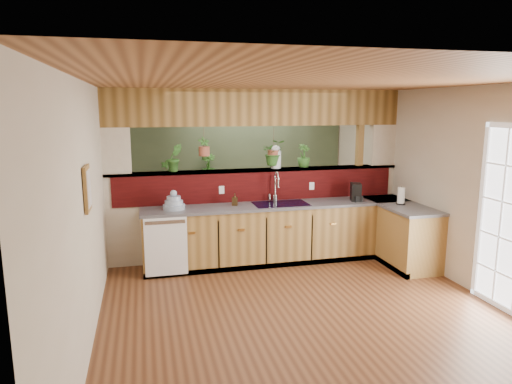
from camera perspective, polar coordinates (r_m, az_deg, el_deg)
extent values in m
cube|color=#59321B|center=(6.18, 3.44, -11.64)|extent=(4.60, 7.00, 0.01)
cube|color=brown|center=(5.73, 3.73, 13.22)|extent=(4.60, 7.00, 0.01)
cube|color=beige|center=(9.18, -3.01, 4.10)|extent=(4.60, 0.02, 2.60)
cube|color=beige|center=(2.81, 26.09, -12.20)|extent=(4.60, 0.02, 2.60)
cube|color=beige|center=(5.58, -19.57, -0.72)|extent=(0.02, 7.00, 2.60)
cube|color=beige|center=(6.86, 22.24, 1.11)|extent=(0.02, 7.00, 2.60)
cube|color=beige|center=(7.21, 0.30, -2.72)|extent=(4.60, 0.15, 1.35)
cube|color=#390708|center=(7.04, 0.47, 0.69)|extent=(4.40, 0.02, 0.45)
cube|color=brown|center=(7.09, 0.31, 2.76)|extent=(4.60, 0.21, 0.04)
cube|color=brown|center=(7.02, 0.31, 10.51)|extent=(4.60, 0.15, 0.55)
cube|color=beige|center=(6.84, -17.06, 4.80)|extent=(0.40, 0.15, 0.70)
cube|color=beige|center=(7.83, 15.45, 5.56)|extent=(0.40, 0.15, 0.70)
cube|color=brown|center=(7.69, 12.69, 2.59)|extent=(0.10, 0.10, 2.60)
cube|color=brown|center=(7.09, 0.31, 2.76)|extent=(4.60, 0.21, 0.04)
cube|color=brown|center=(7.02, 0.31, 10.51)|extent=(4.60, 0.15, 0.55)
cube|color=#4C5E40|center=(9.16, -2.98, 4.09)|extent=(4.55, 0.02, 2.55)
cube|color=olive|center=(6.99, 3.05, -5.24)|extent=(4.10, 0.60, 0.86)
cube|color=#4D4D52|center=(6.88, 3.09, -1.64)|extent=(4.14, 0.64, 0.04)
cube|color=olive|center=(7.31, 17.38, -5.02)|extent=(0.60, 1.48, 0.86)
cube|color=#4D4D52|center=(7.20, 17.58, -1.57)|extent=(0.64, 1.52, 0.04)
cube|color=olive|center=(7.67, 15.69, -4.20)|extent=(0.60, 0.60, 0.86)
cube|color=#4D4D52|center=(7.57, 15.86, -0.90)|extent=(0.64, 0.64, 0.04)
cube|color=black|center=(6.86, 3.69, -8.97)|extent=(4.10, 0.06, 0.08)
cube|color=black|center=(7.29, 15.37, -8.16)|extent=(0.06, 1.48, 0.08)
cube|color=white|center=(6.41, -11.18, -6.74)|extent=(0.58, 0.02, 0.82)
cube|color=#B7B7B2|center=(6.30, -11.28, -3.73)|extent=(0.54, 0.01, 0.05)
cube|color=black|center=(6.88, 3.09, -1.59)|extent=(0.82, 0.50, 0.03)
cube|color=black|center=(6.85, 1.56, -2.37)|extent=(0.34, 0.40, 0.16)
cube|color=black|center=(6.96, 4.58, -2.20)|extent=(0.34, 0.40, 0.16)
cube|color=white|center=(5.91, 29.23, -3.36)|extent=(0.06, 1.02, 2.16)
cube|color=olive|center=(4.75, -20.35, 0.41)|extent=(0.03, 0.35, 0.45)
cube|color=silver|center=(4.75, -20.17, 0.41)|extent=(0.01, 0.27, 0.37)
cylinder|color=#B7B7B2|center=(7.05, 2.41, -0.75)|extent=(0.07, 0.07, 0.10)
cylinder|color=#B7B7B2|center=(7.01, 2.42, 0.69)|extent=(0.02, 0.02, 0.28)
torus|color=#B7B7B2|center=(6.92, 2.59, 1.74)|extent=(0.21, 0.07, 0.21)
cylinder|color=#B7B7B2|center=(6.85, 2.80, 1.05)|extent=(0.02, 0.02, 0.12)
cylinder|color=#B7B7B2|center=(7.02, 1.70, -0.63)|extent=(0.03, 0.03, 0.10)
cylinder|color=#95A6C0|center=(6.60, -10.21, -1.83)|extent=(0.32, 0.32, 0.07)
cylinder|color=#95A6C0|center=(6.59, -10.23, -1.28)|extent=(0.26, 0.26, 0.06)
cylinder|color=#95A6C0|center=(6.58, -10.25, -0.78)|extent=(0.20, 0.20, 0.06)
sphere|color=#95A6C0|center=(6.56, -10.27, -0.19)|extent=(0.10, 0.10, 0.10)
imported|color=#3C2A15|center=(6.74, -2.66, -0.93)|extent=(0.10, 0.10, 0.18)
cube|color=black|center=(7.24, 12.36, 0.01)|extent=(0.15, 0.24, 0.27)
cube|color=black|center=(7.18, 12.62, -0.82)|extent=(0.13, 0.09, 0.09)
cylinder|color=silver|center=(7.20, 12.53, -0.50)|extent=(0.07, 0.07, 0.07)
cylinder|color=black|center=(7.16, 17.63, -1.40)|extent=(0.13, 0.13, 0.02)
cylinder|color=#B7B7B2|center=(7.14, 17.69, -0.40)|extent=(0.02, 0.02, 0.27)
cylinder|color=white|center=(7.14, 17.69, -0.40)|extent=(0.11, 0.11, 0.24)
cylinder|color=silver|center=(7.14, 2.50, 4.06)|extent=(0.16, 0.16, 0.27)
sphere|color=silver|center=(7.12, 2.51, 5.28)|extent=(0.14, 0.14, 0.14)
imported|color=#2B5B1F|center=(6.86, -10.13, 4.25)|extent=(0.26, 0.23, 0.41)
imported|color=#2B5B1F|center=(7.28, 5.98, 4.53)|extent=(0.26, 0.26, 0.37)
cylinder|color=brown|center=(6.88, -6.53, 6.86)|extent=(0.01, 0.01, 0.31)
cylinder|color=brown|center=(6.89, -6.50, 5.09)|extent=(0.16, 0.16, 0.14)
imported|color=#2B5B1F|center=(6.88, -6.53, 6.88)|extent=(0.21, 0.17, 0.35)
cylinder|color=brown|center=(7.10, 2.23, 6.69)|extent=(0.01, 0.01, 0.39)
cylinder|color=brown|center=(7.12, 2.22, 4.63)|extent=(0.19, 0.19, 0.16)
imported|color=#2B5B1F|center=(7.10, 2.23, 6.55)|extent=(0.40, 0.36, 0.40)
cube|color=black|center=(8.94, -8.03, -1.36)|extent=(1.44, 0.81, 0.93)
imported|color=#2B5B1F|center=(8.79, -11.17, 2.68)|extent=(0.24, 0.20, 0.38)
imported|color=#2B5B1F|center=(8.86, -5.97, 3.21)|extent=(0.35, 0.35, 0.48)
imported|color=#2B5B1F|center=(8.35, 7.38, -3.07)|extent=(0.78, 0.71, 0.75)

